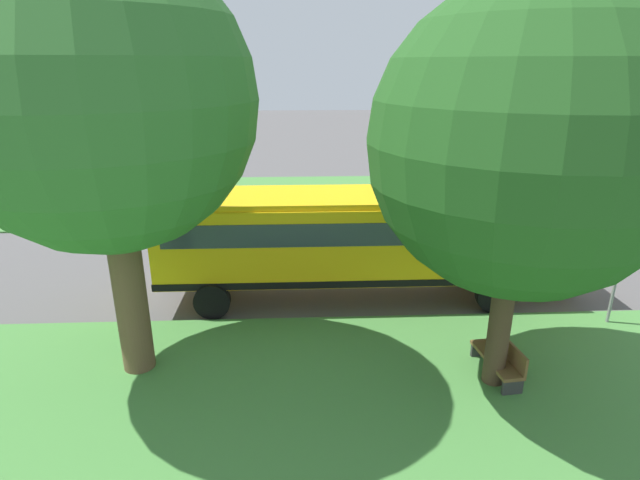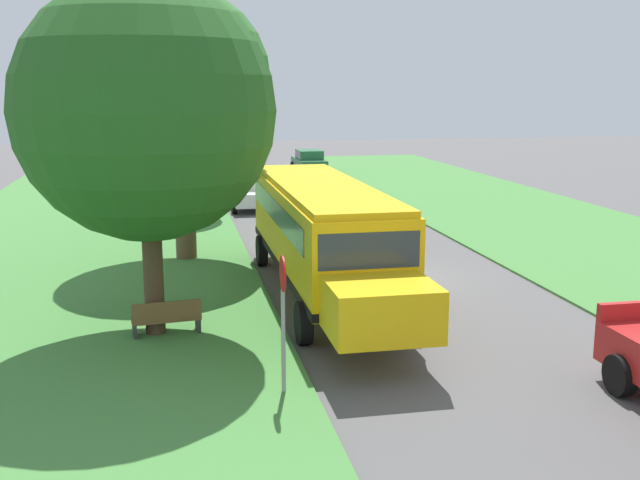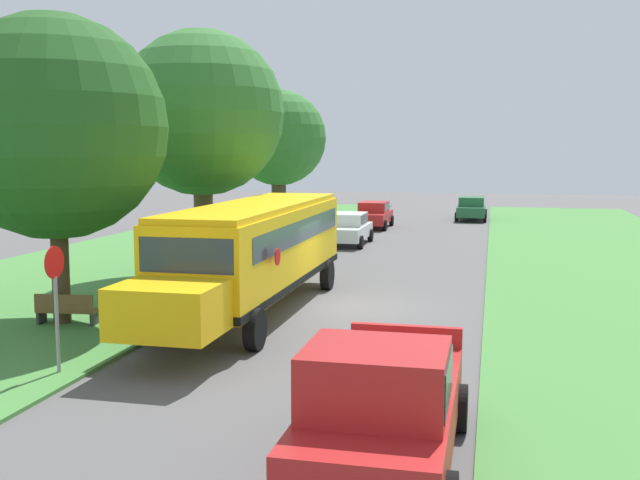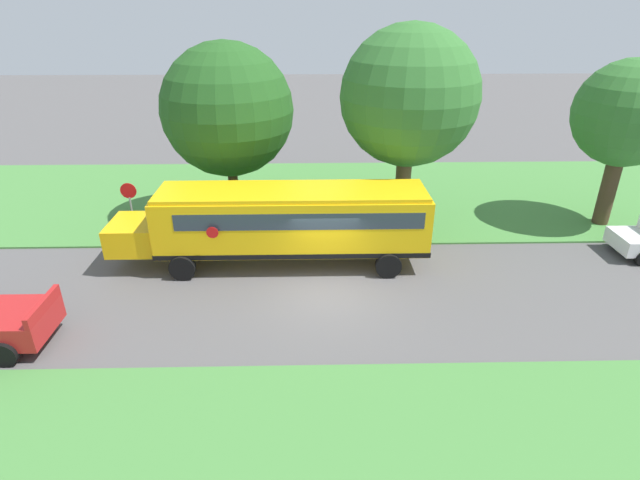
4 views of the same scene
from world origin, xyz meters
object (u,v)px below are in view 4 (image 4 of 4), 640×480
Objects in this scene: school_bus at (285,220)px; oak_tree_far_end at (630,116)px; oak_tree_roadside_mid at (409,98)px; oak_tree_beside_bus at (224,111)px; stop_sign at (131,205)px; park_bench at (230,212)px.

oak_tree_far_end is (-3.63, 15.01, 3.22)m from school_bus.
oak_tree_roadside_mid is at bearing -90.65° from oak_tree_far_end.
oak_tree_beside_bus is 3.00× the size of stop_sign.
school_bus is 7.06m from stop_sign.
park_bench is (-4.33, -2.87, -1.45)m from school_bus.
oak_tree_roadside_mid is at bearing 125.30° from school_bus.
park_bench is at bearing -94.17° from oak_tree_roadside_mid.
school_bus is 15.77m from oak_tree_far_end.
school_bus is at bearing -54.70° from oak_tree_roadside_mid.
school_bus is 5.39m from park_bench.
oak_tree_far_end is at bearing 86.69° from oak_tree_beside_bus.
school_bus is 7.54× the size of park_bench.
stop_sign is at bearing -107.65° from school_bus.
oak_tree_far_end is 2.77× the size of stop_sign.
park_bench is at bearing 119.55° from stop_sign.
school_bus reaches higher than stop_sign.
oak_tree_roadside_mid is 5.45× the size of park_bench.
school_bus is at bearing 31.29° from oak_tree_beside_bus.
oak_tree_roadside_mid is 3.28× the size of stop_sign.
oak_tree_roadside_mid reaches higher than stop_sign.
stop_sign is at bearing -57.18° from oak_tree_beside_bus.
stop_sign is (1.49, -21.74, -3.41)m from oak_tree_far_end.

